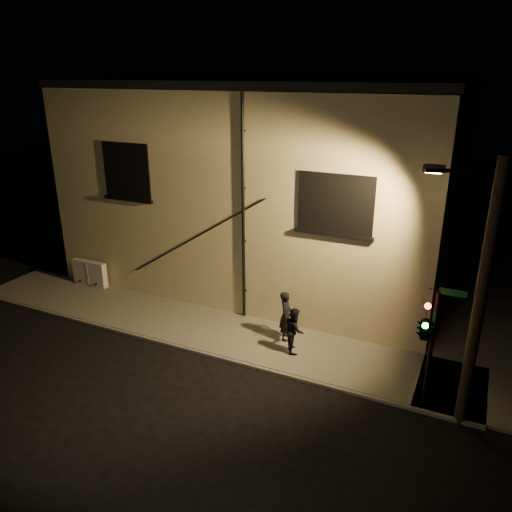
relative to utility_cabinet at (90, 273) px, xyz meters
The scene contains 8 objects.
ground 9.76m from the utility_cabinet, 16.09° to the right, with size 90.00×90.00×0.00m, color black.
sidewalk 10.73m from the utility_cabinet, ahead, with size 21.00×16.00×0.12m.
building 9.69m from the utility_cabinet, 44.71° to the left, with size 16.20×12.23×8.80m.
utility_cabinet is the anchor object (origin of this frame).
pedestrian_a 9.71m from the utility_cabinet, ahead, with size 0.67×0.44×1.82m, color black.
pedestrian_b 10.34m from the utility_cabinet, ahead, with size 0.77×0.60×1.58m, color black.
traffic_signal 14.81m from the utility_cabinet, ahead, with size 1.41×2.15×3.64m.
streetlamp_pole 16.14m from the utility_cabinet, ahead, with size 2.03×1.39×7.33m.
Camera 1 is at (6.08, -12.67, 9.13)m, focal length 35.00 mm.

